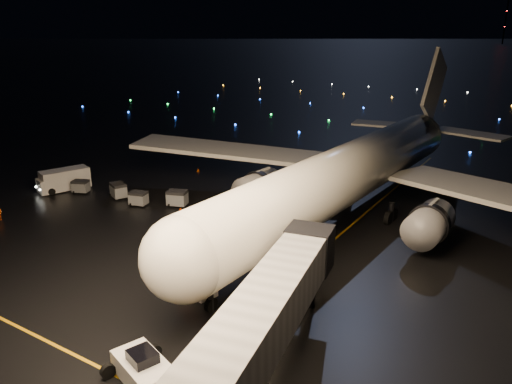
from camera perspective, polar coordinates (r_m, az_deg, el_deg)
lane_centre at (r=49.74m, az=8.42°, el=-5.83°), size 0.25×80.00×0.02m
airliner at (r=56.95m, az=12.30°, el=6.28°), size 64.86×61.95×17.48m
pushback_tug at (r=32.00m, az=-12.75°, el=-18.89°), size 4.85×3.58×2.07m
belt_loader at (r=40.62m, az=-7.26°, el=-9.17°), size 6.51×3.21×3.04m
service_truck at (r=69.48m, az=-20.98°, el=1.35°), size 4.72×7.94×2.79m
crew_c at (r=54.31m, az=-8.59°, el=-2.72°), size 1.09×0.99×1.79m
safety_cone_0 at (r=57.71m, az=-1.71°, el=-1.94°), size 0.46×0.46×0.47m
safety_cone_1 at (r=64.54m, az=4.06°, el=0.24°), size 0.57×0.57×0.49m
safety_cone_2 at (r=61.24m, az=3.16°, el=-0.76°), size 0.44×0.44×0.44m
safety_cone_3 at (r=74.03m, az=-6.63°, el=2.55°), size 0.59×0.59×0.56m
radio_mast at (r=772.24m, az=26.66°, el=17.28°), size 1.80×1.80×64.00m
taxiway_lights at (r=137.65m, az=19.48°, el=8.86°), size 164.00×92.00×0.36m
baggage_cart_0 at (r=59.72m, az=-8.98°, el=-0.73°), size 2.63×2.21×1.90m
baggage_cart_1 at (r=60.87m, az=-13.28°, el=-0.74°), size 2.28×1.85×1.70m
baggage_cart_2 at (r=67.62m, az=-19.40°, el=0.58°), size 2.34×2.04×1.66m
baggage_cart_3 at (r=64.18m, az=-15.46°, el=0.15°), size 2.66×2.34×1.88m
baggage_cart_4 at (r=72.31m, az=-20.94°, el=1.45°), size 1.77×1.25×1.50m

